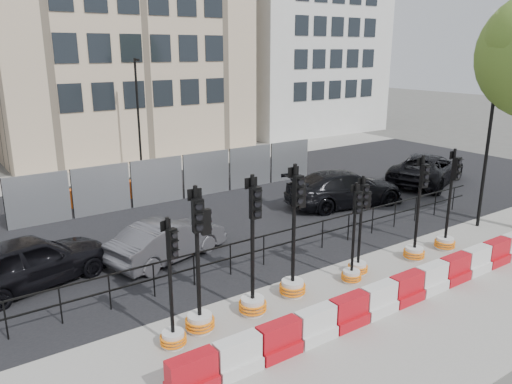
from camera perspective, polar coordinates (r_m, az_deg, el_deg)
ground at (r=15.39m, az=7.21°, el=-8.81°), size 120.00×120.00×0.00m
sidewalk_near at (r=13.56m, az=15.89°, el=-12.89°), size 40.00×6.00×0.02m
road at (r=20.73m, az=-5.77°, el=-2.09°), size 40.00×14.00×0.03m
sidewalk_far at (r=28.67m, az=-14.59°, el=2.55°), size 40.00×4.00×0.02m
building_cream at (r=34.35m, az=-16.14°, el=19.71°), size 15.00×10.06×18.00m
building_white at (r=41.77m, az=4.82°, el=18.11°), size 12.00×9.06×16.00m
kerb_railing at (r=15.96m, az=4.42°, el=-5.12°), size 18.00×0.04×1.00m
heras_fencing at (r=22.66m, az=-10.26°, el=1.14°), size 14.33×1.72×2.00m
lamp_post_far at (r=27.35m, az=-13.32°, el=8.86°), size 0.12×0.56×6.00m
lamp_post_near at (r=19.84m, az=25.05°, el=5.21°), size 0.12×0.56×6.00m
barrier_row at (r=13.51m, az=15.34°, el=-11.27°), size 12.55×0.50×0.80m
traffic_signal_a at (r=11.53m, az=-9.49°, el=-14.39°), size 0.60×0.60×3.06m
traffic_signal_b at (r=11.91m, az=-6.44°, el=-12.01°), size 0.70×0.70×3.57m
traffic_signal_c at (r=12.59m, az=-0.36°, el=-10.80°), size 0.71×0.71×3.62m
traffic_signal_d at (r=13.45m, az=4.32°, el=-8.43°), size 0.72×0.72×3.66m
traffic_signal_e at (r=14.52m, az=10.95°, el=-7.91°), size 0.58×0.58×2.95m
traffic_signal_f at (r=15.03m, az=11.72°, el=-6.67°), size 0.59×0.59×3.00m
traffic_signal_g at (r=16.48m, az=17.78°, el=-5.13°), size 0.67×0.67×3.38m
traffic_signal_h at (r=17.64m, az=20.96°, el=-4.02°), size 0.67×0.67×3.41m
car_a at (r=15.34m, az=-24.43°, el=-7.23°), size 3.78×5.21×1.50m
car_b at (r=16.00m, az=-10.02°, el=-5.41°), size 3.45×4.67×1.30m
car_c at (r=21.45m, az=10.11°, el=0.42°), size 4.13×6.03×1.51m
car_d at (r=26.06m, az=18.96°, el=2.54°), size 5.93×6.98×1.50m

